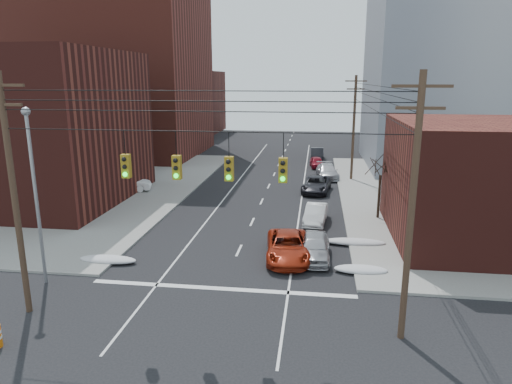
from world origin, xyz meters
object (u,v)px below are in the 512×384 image
(parked_car_b, at_px, (316,214))
(lot_car_d, at_px, (99,181))
(parked_car_c, at_px, (316,185))
(parked_car_d, at_px, (327,171))
(lot_car_c, at_px, (58,190))
(parked_car_f, at_px, (317,154))
(red_pickup, at_px, (288,247))
(lot_car_b, at_px, (130,176))
(parked_car_a, at_px, (315,247))
(parked_car_e, at_px, (317,162))
(lot_car_a, at_px, (127,184))

(parked_car_b, xyz_separation_m, lot_car_d, (-21.23, 8.00, 0.15))
(parked_car_c, xyz_separation_m, lot_car_d, (-21.23, -1.82, 0.13))
(parked_car_d, xyz_separation_m, lot_car_c, (-24.16, -12.59, 0.12))
(parked_car_d, height_order, parked_car_f, parked_car_f)
(red_pickup, relative_size, parked_car_b, 1.28)
(parked_car_d, relative_size, parked_car_f, 1.10)
(parked_car_d, xyz_separation_m, lot_car_b, (-20.48, -5.26, 0.06))
(parked_car_a, distance_m, parked_car_c, 16.95)
(parked_car_a, bearing_deg, red_pickup, -174.42)
(parked_car_e, bearing_deg, lot_car_d, -152.60)
(lot_car_b, relative_size, lot_car_d, 1.14)
(parked_car_c, relative_size, lot_car_c, 1.06)
(parked_car_f, bearing_deg, lot_car_a, -131.88)
(lot_car_b, xyz_separation_m, lot_car_d, (-1.91, -3.11, 0.05))
(parked_car_d, xyz_separation_m, lot_car_a, (-19.10, -9.17, 0.13))
(parked_car_f, relative_size, lot_car_c, 0.95)
(lot_car_c, bearing_deg, lot_car_d, 1.23)
(parked_car_b, bearing_deg, lot_car_b, 155.78)
(parked_car_b, height_order, lot_car_b, lot_car_b)
(lot_car_d, bearing_deg, lot_car_c, 160.55)
(lot_car_b, xyz_separation_m, lot_car_c, (-3.68, -7.33, 0.07))
(parked_car_e, bearing_deg, red_pickup, -99.82)
(parked_car_b, relative_size, parked_car_f, 0.91)
(parked_car_b, height_order, parked_car_e, parked_car_b)
(parked_car_a, bearing_deg, parked_car_d, 87.41)
(parked_car_a, relative_size, parked_car_c, 0.86)
(lot_car_b, height_order, lot_car_c, lot_car_c)
(parked_car_a, xyz_separation_m, parked_car_f, (0.00, 35.12, 0.01))
(parked_car_c, distance_m, lot_car_c, 23.78)
(red_pickup, distance_m, lot_car_a, 21.82)
(lot_car_d, bearing_deg, parked_car_a, -122.17)
(parked_car_d, bearing_deg, lot_car_c, -159.49)
(parked_car_c, distance_m, parked_car_f, 18.18)
(parked_car_d, bearing_deg, lot_car_b, -172.62)
(parked_car_a, bearing_deg, parked_car_c, 90.22)
(parked_car_e, height_order, parked_car_f, parked_car_f)
(red_pickup, relative_size, parked_car_a, 1.21)
(parked_car_b, xyz_separation_m, parked_car_d, (1.15, 16.37, 0.04))
(parked_car_f, xyz_separation_m, lot_car_d, (-21.23, -20.00, 0.08))
(red_pickup, height_order, lot_car_b, red_pickup)
(lot_car_a, bearing_deg, parked_car_e, -63.96)
(parked_car_e, distance_m, lot_car_c, 29.57)
(parked_car_a, xyz_separation_m, lot_car_b, (-19.32, 18.24, 0.04))
(lot_car_d, bearing_deg, parked_car_c, -81.80)
(parked_car_a, relative_size, parked_car_b, 1.05)
(red_pickup, xyz_separation_m, parked_car_f, (1.64, 35.28, 0.02))
(parked_car_b, bearing_deg, lot_car_c, 176.35)
(parked_car_f, relative_size, lot_car_a, 1.07)
(red_pickup, height_order, parked_car_a, parked_car_a)
(red_pickup, bearing_deg, parked_car_c, 79.56)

